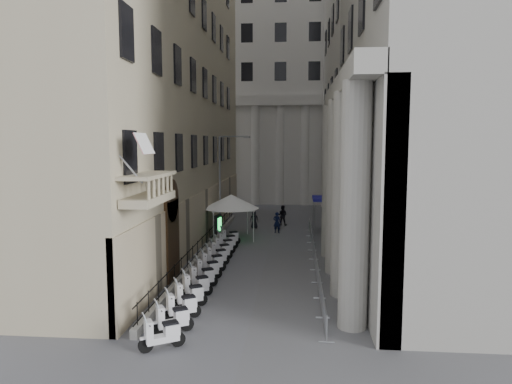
# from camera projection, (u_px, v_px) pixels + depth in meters

# --- Properties ---
(left_building) EXTENTS (5.00, 36.00, 34.00)m
(left_building) POSITION_uv_depth(u_px,v_px,m) (170.00, 15.00, 33.83)
(left_building) COLOR #B2A889
(left_building) RESTS_ON ground
(far_building) EXTENTS (22.00, 10.00, 30.00)m
(far_building) POSITION_uv_depth(u_px,v_px,m) (282.00, 85.00, 59.16)
(far_building) COLOR #B8B5AE
(far_building) RESTS_ON ground
(iron_fence) EXTENTS (0.30, 28.00, 1.40)m
(iron_fence) POSITION_uv_depth(u_px,v_px,m) (205.00, 253.00, 31.44)
(iron_fence) COLOR black
(iron_fence) RESTS_ON ground
(blue_awning) EXTENTS (1.60, 3.00, 3.00)m
(blue_awning) POSITION_uv_depth(u_px,v_px,m) (322.00, 232.00, 38.64)
(blue_awning) COLOR navy
(blue_awning) RESTS_ON ground
(flag) EXTENTS (1.00, 1.40, 8.20)m
(flag) POSITION_uv_depth(u_px,v_px,m) (149.00, 330.00, 18.53)
(flag) COLOR #9E0C11
(flag) RESTS_ON ground
(scooter_0) EXTENTS (1.49, 1.19, 1.50)m
(scooter_0) POSITION_uv_depth(u_px,v_px,m) (163.00, 349.00, 16.80)
(scooter_0) COLOR silver
(scooter_0) RESTS_ON ground
(scooter_1) EXTENTS (1.49, 1.19, 1.50)m
(scooter_1) POSITION_uv_depth(u_px,v_px,m) (173.00, 333.00, 18.22)
(scooter_1) COLOR silver
(scooter_1) RESTS_ON ground
(scooter_2) EXTENTS (1.49, 1.19, 1.50)m
(scooter_2) POSITION_uv_depth(u_px,v_px,m) (182.00, 319.00, 19.64)
(scooter_2) COLOR silver
(scooter_2) RESTS_ON ground
(scooter_3) EXTENTS (1.49, 1.19, 1.50)m
(scooter_3) POSITION_uv_depth(u_px,v_px,m) (190.00, 307.00, 21.07)
(scooter_3) COLOR silver
(scooter_3) RESTS_ON ground
(scooter_4) EXTENTS (1.49, 1.19, 1.50)m
(scooter_4) POSITION_uv_depth(u_px,v_px,m) (196.00, 297.00, 22.49)
(scooter_4) COLOR silver
(scooter_4) RESTS_ON ground
(scooter_5) EXTENTS (1.49, 1.19, 1.50)m
(scooter_5) POSITION_uv_depth(u_px,v_px,m) (202.00, 288.00, 23.91)
(scooter_5) COLOR silver
(scooter_5) RESTS_ON ground
(scooter_6) EXTENTS (1.49, 1.19, 1.50)m
(scooter_6) POSITION_uv_depth(u_px,v_px,m) (208.00, 280.00, 25.34)
(scooter_6) COLOR silver
(scooter_6) RESTS_ON ground
(scooter_7) EXTENTS (1.49, 1.19, 1.50)m
(scooter_7) POSITION_uv_depth(u_px,v_px,m) (212.00, 272.00, 26.76)
(scooter_7) COLOR silver
(scooter_7) RESTS_ON ground
(scooter_8) EXTENTS (1.49, 1.19, 1.50)m
(scooter_8) POSITION_uv_depth(u_px,v_px,m) (216.00, 266.00, 28.19)
(scooter_8) COLOR silver
(scooter_8) RESTS_ON ground
(scooter_9) EXTENTS (1.49, 1.19, 1.50)m
(scooter_9) POSITION_uv_depth(u_px,v_px,m) (220.00, 260.00, 29.61)
(scooter_9) COLOR silver
(scooter_9) RESTS_ON ground
(scooter_10) EXTENTS (1.49, 1.19, 1.50)m
(scooter_10) POSITION_uv_depth(u_px,v_px,m) (224.00, 254.00, 31.03)
(scooter_10) COLOR silver
(scooter_10) RESTS_ON ground
(scooter_11) EXTENTS (1.49, 1.19, 1.50)m
(scooter_11) POSITION_uv_depth(u_px,v_px,m) (227.00, 250.00, 32.46)
(scooter_11) COLOR silver
(scooter_11) RESTS_ON ground
(scooter_12) EXTENTS (1.49, 1.19, 1.50)m
(scooter_12) POSITION_uv_depth(u_px,v_px,m) (230.00, 245.00, 33.88)
(scooter_12) COLOR silver
(scooter_12) RESTS_ON ground
(barrier_0) EXTENTS (0.60, 2.40, 1.10)m
(barrier_0) POSITION_uv_depth(u_px,v_px,m) (324.00, 330.00, 18.53)
(barrier_0) COLOR #A2A5A9
(barrier_0) RESTS_ON ground
(barrier_1) EXTENTS (0.60, 2.40, 1.10)m
(barrier_1) POSITION_uv_depth(u_px,v_px,m) (321.00, 308.00, 21.01)
(barrier_1) COLOR #A2A5A9
(barrier_1) RESTS_ON ground
(barrier_2) EXTENTS (0.60, 2.40, 1.10)m
(barrier_2) POSITION_uv_depth(u_px,v_px,m) (318.00, 290.00, 23.49)
(barrier_2) COLOR #A2A5A9
(barrier_2) RESTS_ON ground
(barrier_3) EXTENTS (0.60, 2.40, 1.10)m
(barrier_3) POSITION_uv_depth(u_px,v_px,m) (316.00, 276.00, 25.96)
(barrier_3) COLOR #A2A5A9
(barrier_3) RESTS_ON ground
(barrier_4) EXTENTS (0.60, 2.40, 1.10)m
(barrier_4) POSITION_uv_depth(u_px,v_px,m) (314.00, 265.00, 28.44)
(barrier_4) COLOR #A2A5A9
(barrier_4) RESTS_ON ground
(barrier_5) EXTENTS (0.60, 2.40, 1.10)m
(barrier_5) POSITION_uv_depth(u_px,v_px,m) (313.00, 255.00, 30.91)
(barrier_5) COLOR #A2A5A9
(barrier_5) RESTS_ON ground
(barrier_6) EXTENTS (0.60, 2.40, 1.10)m
(barrier_6) POSITION_uv_depth(u_px,v_px,m) (312.00, 247.00, 33.39)
(barrier_6) COLOR #A2A5A9
(barrier_6) RESTS_ON ground
(barrier_7) EXTENTS (0.60, 2.40, 1.10)m
(barrier_7) POSITION_uv_depth(u_px,v_px,m) (310.00, 239.00, 35.87)
(barrier_7) COLOR #A2A5A9
(barrier_7) RESTS_ON ground
(barrier_8) EXTENTS (0.60, 2.40, 1.10)m
(barrier_8) POSITION_uv_depth(u_px,v_px,m) (310.00, 233.00, 38.34)
(barrier_8) COLOR #A2A5A9
(barrier_8) RESTS_ON ground
(security_tent) EXTENTS (4.36, 4.36, 3.54)m
(security_tent) POSITION_uv_depth(u_px,v_px,m) (236.00, 202.00, 35.43)
(security_tent) COLOR silver
(security_tent) RESTS_ON ground
(street_lamp) EXTENTS (2.61, 0.77, 8.12)m
(street_lamp) POSITION_uv_depth(u_px,v_px,m) (223.00, 177.00, 36.60)
(street_lamp) COLOR gray
(street_lamp) RESTS_ON ground
(info_kiosk) EXTENTS (0.47, 0.93, 1.90)m
(info_kiosk) POSITION_uv_depth(u_px,v_px,m) (218.00, 227.00, 36.07)
(info_kiosk) COLOR black
(info_kiosk) RESTS_ON ground
(pedestrian_a) EXTENTS (0.72, 0.55, 1.78)m
(pedestrian_a) POSITION_uv_depth(u_px,v_px,m) (277.00, 222.00, 38.37)
(pedestrian_a) COLOR black
(pedestrian_a) RESTS_ON ground
(pedestrian_b) EXTENTS (1.02, 0.87, 1.85)m
(pedestrian_b) POSITION_uv_depth(u_px,v_px,m) (282.00, 215.00, 41.95)
(pedestrian_b) COLOR black
(pedestrian_b) RESTS_ON ground
(pedestrian_c) EXTENTS (0.88, 0.67, 1.60)m
(pedestrian_c) POSITION_uv_depth(u_px,v_px,m) (254.00, 219.00, 40.46)
(pedestrian_c) COLOR black
(pedestrian_c) RESTS_ON ground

